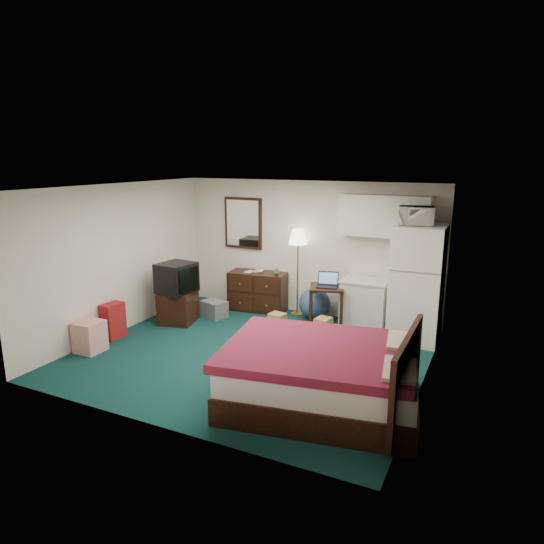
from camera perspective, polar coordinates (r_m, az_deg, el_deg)
The scene contains 25 objects.
floor at distance 7.48m, azimuth -2.41°, elevation -9.58°, with size 5.00×4.50×0.01m, color #0D3C3C.
ceiling at distance 6.90m, azimuth -2.62°, elevation 9.91°, with size 5.00×4.50×0.01m, color silver.
walls at distance 7.08m, azimuth -2.51°, elevation -0.23°, with size 5.01×4.51×2.50m.
mirror at distance 9.56m, azimuth -3.40°, elevation 5.77°, with size 0.80×0.06×1.00m, color white, non-canonical shape.
upper_cabinets at distance 8.39m, azimuth 13.14°, elevation 6.44°, with size 1.50×0.35×0.70m, color silver, non-canonical shape.
headboard at distance 5.67m, azimuth 15.51°, elevation -11.82°, with size 0.06×1.56×1.00m, color black, non-canonical shape.
dresser at distance 9.41m, azimuth -1.65°, elevation -2.26°, with size 1.10×0.50×0.75m, color black, non-canonical shape.
floor_lamp at distance 9.03m, azimuth 3.04°, elevation -0.07°, with size 0.35×0.35×1.63m, color gold, non-canonical shape.
desk at distance 8.55m, azimuth 6.42°, elevation -4.05°, with size 0.58×0.58×0.73m, color black, non-canonical shape.
exercise_ball at distance 8.95m, azimuth 5.03°, elevation -3.72°, with size 0.58×0.58×0.58m, color #32486F.
kitchen_counter at distance 8.61m, azimuth 10.80°, elevation -3.76°, with size 0.76×0.58×0.83m, color silver, non-canonical shape.
fridge at distance 8.07m, azimuth 16.69°, elevation -1.35°, with size 0.78×0.78×1.88m, color white, non-canonical shape.
bed at distance 5.97m, azimuth 5.91°, elevation -12.10°, with size 2.23×1.74×0.71m, color #4F071D, non-canonical shape.
tv_stand at distance 8.91m, azimuth -10.99°, elevation -4.03°, with size 0.57×0.63×0.57m, color black, non-canonical shape.
suitcase at distance 8.39m, azimuth -18.19°, elevation -5.49°, with size 0.23×0.37×0.60m, color maroon, non-canonical shape.
retail_box at distance 7.98m, azimuth -20.66°, elevation -7.12°, with size 0.38×0.38×0.48m, color silver, non-canonical shape.
file_bin at distance 9.11m, azimuth -6.81°, elevation -4.34°, with size 0.44×0.33×0.31m, color slate, non-canonical shape.
cardboard_box_a at distance 8.59m, azimuth 0.63°, elevation -5.63°, with size 0.27×0.23×0.23m, color #AA8B4D, non-canonical shape.
cardboard_box_b at distance 8.27m, azimuth 6.04°, elevation -6.31°, with size 0.23×0.28×0.28m, color #AA8B4D, non-canonical shape.
laptop at distance 8.36m, azimuth 6.53°, elevation -0.98°, with size 0.35×0.29×0.24m, color black, non-canonical shape.
crt_tv at distance 8.72m, azimuth -11.17°, elevation -0.66°, with size 0.57×0.61×0.53m, color black, non-canonical shape.
microwave at distance 7.87m, azimuth 16.62°, elevation 6.60°, with size 0.52×0.29×0.36m, color white.
book_a at distance 9.34m, azimuth -3.04°, elevation 0.65°, with size 0.15×0.02×0.21m, color #AA8B4D.
book_b at distance 9.39m, azimuth -2.02°, elevation 0.78°, with size 0.17×0.02×0.22m, color #AA8B4D.
mug at distance 9.10m, azimuth 0.50°, elevation 0.02°, with size 0.12×0.09×0.12m, color #397A30.
Camera 1 is at (3.26, -6.06, 2.93)m, focal length 32.00 mm.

